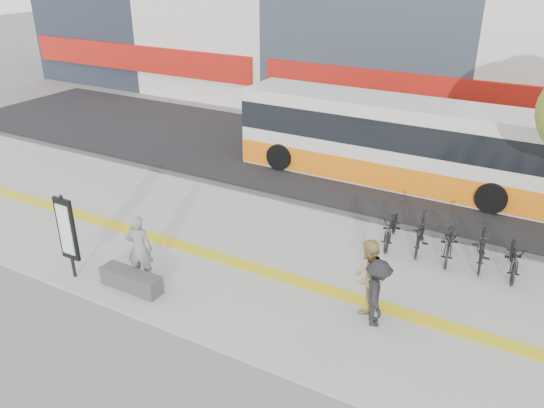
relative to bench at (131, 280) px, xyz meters
The scene contains 12 objects.
ground 2.88m from the bench, 24.78° to the left, with size 120.00×120.00×0.00m, color slate.
sidewalk 3.76m from the bench, 46.08° to the left, with size 40.00×7.00×0.08m, color gray.
tactile_strip 3.41m from the bench, 40.24° to the left, with size 40.00×0.45×0.01m, color yellow.
street 10.53m from the bench, 75.70° to the left, with size 40.00×8.00×0.06m, color black.
curb 6.73m from the bench, 67.25° to the left, with size 40.00×0.25×0.14m, color #3D3D40.
bench is the anchor object (origin of this frame).
signboard 1.94m from the bench, 169.19° to the right, with size 0.55×0.10×2.20m.
bus 10.22m from the bench, 72.73° to the left, with size 10.58×2.51×2.82m.
bicycle_row 8.13m from the bench, 39.81° to the left, with size 4.01×1.88×1.05m.
seated_woman 0.77m from the bench, 91.69° to the left, with size 0.64×0.42×1.77m, color black.
pedestrian_tan 5.53m from the bench, 20.56° to the left, with size 0.85×0.66×1.74m, color #A68B4C.
pedestrian_dark 5.75m from the bench, 15.95° to the left, with size 1.00×0.57×1.55m, color black.
Camera 1 is at (5.63, -9.01, 7.40)m, focal length 35.70 mm.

